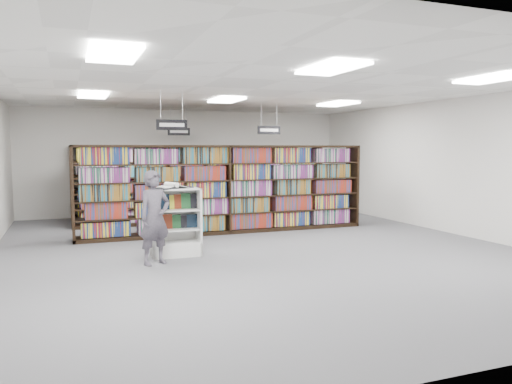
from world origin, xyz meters
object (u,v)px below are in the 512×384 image
object	(u,v)px
bookshelf_row_near	(227,189)
open_book	(172,186)
endcap_display	(176,232)
shopper	(155,218)

from	to	relation	value
bookshelf_row_near	open_book	bearing A→B (deg)	-129.23
endcap_display	open_book	world-z (taller)	open_book
bookshelf_row_near	open_book	distance (m)	2.75
bookshelf_row_near	shopper	distance (m)	3.47
shopper	endcap_display	bearing A→B (deg)	25.59
bookshelf_row_near	endcap_display	bearing A→B (deg)	-128.37
endcap_display	shopper	distance (m)	0.83
endcap_display	open_book	xyz separation A→B (m)	(-0.05, 0.01, 0.86)
endcap_display	shopper	size ratio (longest dim) A/B	0.78
open_book	shopper	xyz separation A→B (m)	(-0.43, -0.58, -0.49)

